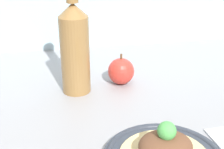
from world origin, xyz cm
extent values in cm
cube|color=gray|center=(0.00, 0.00, -2.00)|extent=(180.00, 110.00, 4.00)
ellipsoid|color=brown|center=(2.20, -13.39, 4.19)|extent=(9.56, 8.12, 4.36)
sphere|color=#4CA34C|center=(2.20, -13.39, 7.36)|extent=(3.29, 3.29, 3.29)
cylinder|color=olive|center=(-10.43, 18.86, 9.89)|extent=(7.36, 7.36, 19.78)
cone|color=olive|center=(-10.43, 18.86, 21.43)|extent=(7.36, 7.36, 3.31)
sphere|color=red|center=(1.95, 20.96, 3.61)|extent=(7.21, 7.21, 7.21)
cylinder|color=brown|center=(1.95, 20.96, 7.78)|extent=(0.58, 0.58, 1.62)
camera|label=1|loc=(-15.31, -54.92, 37.74)|focal=50.00mm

